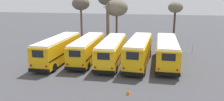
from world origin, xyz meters
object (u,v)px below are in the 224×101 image
object	(u,v)px
school_bus_1	(87,48)
school_bus_2	(112,50)
bare_tree_1	(175,8)
utility_pole	(108,22)
bare_tree_2	(117,8)
bare_tree_0	(81,4)
school_bus_0	(58,49)
school_bus_3	(139,51)
school_bus_4	(167,51)
traffic_cone	(128,91)

from	to	relation	value
school_bus_1	school_bus_2	bearing A→B (deg)	-6.60
school_bus_2	bare_tree_1	world-z (taller)	bare_tree_1
school_bus_1	utility_pole	xyz separation A→B (m)	(0.24, 11.30, 2.20)
school_bus_2	bare_tree_1	bearing A→B (deg)	64.80
school_bus_2	bare_tree_2	size ratio (longest dim) A/B	1.37
bare_tree_0	bare_tree_2	world-z (taller)	bare_tree_0
utility_pole	bare_tree_1	world-z (taller)	utility_pole
bare_tree_1	school_bus_0	bearing A→B (deg)	-128.30
utility_pole	bare_tree_2	size ratio (longest dim) A/B	0.95
school_bus_3	school_bus_4	bearing A→B (deg)	14.78
school_bus_2	school_bus_1	bearing A→B (deg)	173.40
school_bus_2	bare_tree_1	xyz separation A→B (m)	(8.63, 18.33, 4.38)
school_bus_2	traffic_cone	world-z (taller)	school_bus_2
utility_pole	bare_tree_2	xyz separation A→B (m)	(1.16, 1.61, 2.38)
school_bus_3	traffic_cone	size ratio (longest dim) A/B	17.90
school_bus_1	bare_tree_0	bearing A→B (deg)	112.11
school_bus_1	bare_tree_1	distance (m)	22.03
utility_pole	bare_tree_0	distance (m)	9.49
school_bus_4	school_bus_3	bearing A→B (deg)	-165.22
utility_pole	bare_tree_1	size ratio (longest dim) A/B	1.02
school_bus_4	traffic_cone	xyz separation A→B (m)	(-3.42, -9.68, -1.41)
school_bus_2	bare_tree_0	distance (m)	20.72
school_bus_2	bare_tree_2	xyz separation A→B (m)	(-1.97, 13.30, 4.56)
school_bus_0	school_bus_2	world-z (taller)	school_bus_0
school_bus_4	traffic_cone	size ratio (longest dim) A/B	18.65
school_bus_1	school_bus_3	distance (m)	6.76
school_bus_0	school_bus_3	bearing A→B (deg)	5.67
school_bus_2	bare_tree_1	size ratio (longest dim) A/B	1.47
school_bus_3	utility_pole	size ratio (longest dim) A/B	1.40
bare_tree_1	traffic_cone	size ratio (longest dim) A/B	12.58
school_bus_4	traffic_cone	bearing A→B (deg)	-109.47
school_bus_4	bare_tree_0	bearing A→B (deg)	135.77
utility_pole	bare_tree_1	distance (m)	13.68
school_bus_3	bare_tree_0	bearing A→B (deg)	128.00
school_bus_1	bare_tree_0	distance (m)	18.93
utility_pole	bare_tree_0	world-z (taller)	bare_tree_0
school_bus_3	bare_tree_2	bearing A→B (deg)	111.67
school_bus_0	utility_pole	xyz separation A→B (m)	(3.61, 12.82, 2.10)
bare_tree_2	school_bus_4	bearing A→B (deg)	-55.22
school_bus_0	school_bus_2	size ratio (longest dim) A/B	0.97
school_bus_4	bare_tree_1	bearing A→B (deg)	83.86
school_bus_4	school_bus_0	bearing A→B (deg)	-172.00
school_bus_0	school_bus_1	size ratio (longest dim) A/B	0.97
traffic_cone	school_bus_1	bearing A→B (deg)	125.72
traffic_cone	bare_tree_0	bearing A→B (deg)	117.35
bare_tree_0	bare_tree_2	bearing A→B (deg)	-25.72
bare_tree_2	bare_tree_1	bearing A→B (deg)	25.38
school_bus_2	utility_pole	size ratio (longest dim) A/B	1.44
school_bus_2	traffic_cone	distance (m)	9.60
school_bus_2	utility_pole	world-z (taller)	utility_pole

